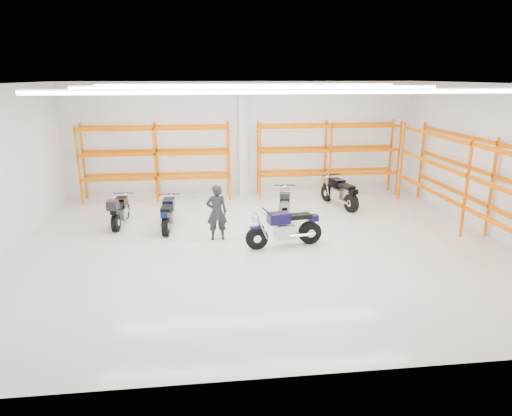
{
  "coord_description": "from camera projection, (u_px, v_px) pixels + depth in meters",
  "views": [
    {
      "loc": [
        -1.62,
        -12.24,
        4.7
      ],
      "look_at": [
        -0.11,
        0.5,
        0.97
      ],
      "focal_mm": 32.0,
      "sensor_mm": 36.0,
      "label": 1
    }
  ],
  "objects": [
    {
      "name": "motorcycle_back_a",
      "position": [
        119.0,
        211.0,
        14.67
      ],
      "size": [
        0.65,
        2.05,
        1.05
      ],
      "color": "black",
      "rests_on": "ground"
    },
    {
      "name": "motorcycle_main",
      "position": [
        287.0,
        229.0,
        12.96
      ],
      "size": [
        2.25,
        0.76,
        1.11
      ],
      "color": "black",
      "rests_on": "ground"
    },
    {
      "name": "structural_column",
      "position": [
        243.0,
        140.0,
        18.08
      ],
      "size": [
        0.32,
        0.32,
        4.5
      ],
      "primitive_type": "cube",
      "color": "white",
      "rests_on": "ground"
    },
    {
      "name": "pallet_racking_back_right",
      "position": [
        328.0,
        151.0,
        18.27
      ],
      "size": [
        5.67,
        0.87,
        3.0
      ],
      "color": "#F55600",
      "rests_on": "ground"
    },
    {
      "name": "pallet_racking_back_left",
      "position": [
        156.0,
        155.0,
        17.5
      ],
      "size": [
        5.67,
        0.87,
        3.0
      ],
      "color": "#F55600",
      "rests_on": "ground"
    },
    {
      "name": "motorcycle_back_d",
      "position": [
        340.0,
        193.0,
        16.82
      ],
      "size": [
        0.95,
        2.24,
        1.12
      ],
      "color": "black",
      "rests_on": "ground"
    },
    {
      "name": "standing_man",
      "position": [
        217.0,
        212.0,
        13.39
      ],
      "size": [
        0.63,
        0.44,
        1.68
      ],
      "primitive_type": "imported",
      "rotation": [
        0.0,
        0.0,
        3.2
      ],
      "color": "black",
      "rests_on": "ground"
    },
    {
      "name": "motorcycle_back_b",
      "position": [
        168.0,
        215.0,
        14.4
      ],
      "size": [
        0.69,
        2.08,
        1.02
      ],
      "color": "black",
      "rests_on": "ground"
    },
    {
      "name": "room_shell",
      "position": [
        262.0,
        131.0,
        12.27
      ],
      "size": [
        14.02,
        12.02,
        4.51
      ],
      "color": "white",
      "rests_on": "ground"
    },
    {
      "name": "ground",
      "position": [
        262.0,
        245.0,
        13.16
      ],
      "size": [
        14.0,
        14.0,
        0.0
      ],
      "primitive_type": "plane",
      "color": "beige",
      "rests_on": "ground"
    },
    {
      "name": "pallet_racking_side",
      "position": [
        480.0,
        178.0,
        13.39
      ],
      "size": [
        0.87,
        9.07,
        3.0
      ],
      "color": "#F55600",
      "rests_on": "ground"
    },
    {
      "name": "motorcycle_back_c",
      "position": [
        285.0,
        205.0,
        15.41
      ],
      "size": [
        0.8,
        2.15,
        1.06
      ],
      "color": "black",
      "rests_on": "ground"
    }
  ]
}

